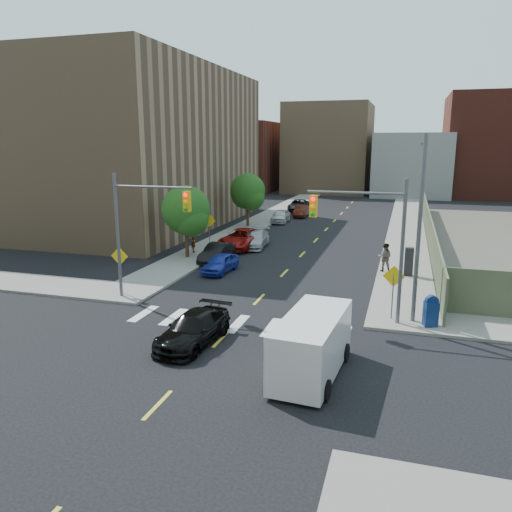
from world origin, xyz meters
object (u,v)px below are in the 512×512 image
Objects in this scene: parked_car_red at (242,239)px; parked_car_grey at (299,205)px; black_sedan at (193,329)px; cargo_van at (313,342)px; parked_car_white at (280,216)px; mailbox at (431,311)px; parked_car_silver at (255,239)px; pedestrian_west at (193,242)px; parked_car_blue at (220,263)px; parked_car_black at (217,253)px; payphone at (409,262)px; parked_car_maroon at (301,211)px; pedestrian_east at (385,257)px.

parked_car_red is 1.09× the size of parked_car_grey.
black_sedan is 5.63m from cargo_van.
mailbox reaches higher than parked_car_white.
pedestrian_west reaches higher than parked_car_silver.
parked_car_blue is 0.71× the size of parked_car_grey.
parked_car_grey is at bearing -29.02° from pedestrian_west.
mailbox is at bearing -147.42° from pedestrian_west.
parked_car_black is 0.78× the size of parked_car_grey.
payphone is 16.34m from pedestrian_west.
parked_car_maroon is at bearing 71.77° from parked_car_white.
parked_car_black is 2.15× the size of pedestrian_east.
parked_car_maroon is 26.26m from pedestrian_east.
pedestrian_east reaches higher than black_sedan.
cargo_van reaches higher than parked_car_red.
parked_car_black is at bearing 4.25° from pedestrian_east.
parked_car_black is at bearing 126.66° from cargo_van.
parked_car_grey is at bearing 103.34° from parked_car_maroon.
parked_car_blue is at bearing -78.60° from parked_car_red.
parked_car_blue is at bearing 18.91° from pedestrian_east.
mailbox is at bearing 58.21° from cargo_van.
mailbox is at bearing 31.39° from black_sedan.
parked_car_silver is at bearing 151.82° from payphone.
pedestrian_east is at bearing 85.18° from mailbox.
payphone is 1.18× the size of pedestrian_west.
parked_car_black is 13.47m from payphone.
cargo_van reaches higher than pedestrian_west.
payphone is (8.90, 14.06, 0.40)m from black_sedan.
black_sedan is (4.55, -33.76, -0.04)m from parked_car_white.
payphone reaches higher than parked_car_black.
parked_car_grey reaches higher than parked_car_maroon.
parked_car_grey is at bearing 101.32° from black_sedan.
cargo_van reaches higher than black_sedan.
cargo_van is at bearing -7.63° from black_sedan.
pedestrian_east reaches higher than parked_car_white.
parked_car_red is at bearing -64.77° from pedestrian_west.
parked_car_black is 2.62× the size of pedestrian_west.
black_sedan is 3.09× the size of mailbox.
pedestrian_east is (-2.55, 9.89, 0.22)m from mailbox.
parked_car_black is 24.20m from parked_car_maroon.
parked_car_maroon is at bearing 106.65° from cargo_van.
parked_car_white is at bearing 123.42° from payphone.
pedestrian_west reaches higher than parked_car_black.
parked_car_white is 17.47m from pedestrian_west.
parked_car_maroon is at bearing 115.29° from payphone.
parked_car_white is 32.33m from mailbox.
parked_car_maroon is (1.30, 24.17, -0.01)m from parked_car_black.
parked_car_grey is at bearing -63.91° from pedestrian_east.
parked_car_blue is 1.96× the size of pedestrian_east.
parked_car_maroon is (0.16, 18.35, -0.03)m from parked_car_silver.
mailbox is (14.29, -14.91, 0.09)m from parked_car_red.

